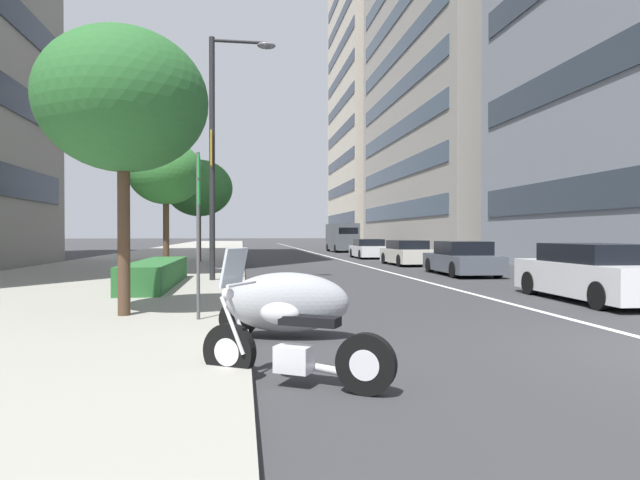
{
  "coord_description": "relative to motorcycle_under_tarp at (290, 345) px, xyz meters",
  "views": [
    {
      "loc": [
        -6.11,
        6.19,
        1.62
      ],
      "look_at": [
        12.64,
        3.45,
        1.41
      ],
      "focal_mm": 30.05,
      "sensor_mm": 36.0,
      "label": 1
    }
  ],
  "objects": [
    {
      "name": "car_mid_block_traffic",
      "position": [
        14.5,
        -8.14,
        0.18
      ],
      "size": [
        4.56,
        2.04,
        1.34
      ],
      "rotation": [
        0.0,
        0.0,
        -0.04
      ],
      "color": "#4C515B",
      "rests_on": "ground"
    },
    {
      "name": "delivery_van_ahead",
      "position": [
        42.1,
        -8.49,
        0.93
      ],
      "size": [
        5.47,
        2.2,
        2.56
      ],
      "rotation": [
        0.0,
        0.0,
        0.02
      ],
      "color": "#4C5156",
      "rests_on": "ground"
    },
    {
      "name": "office_tower_mid_left",
      "position": [
        71.62,
        -22.51,
        23.74
      ],
      "size": [
        22.75,
        17.59,
        48.35
      ],
      "color": "beige",
      "rests_on": "ground"
    },
    {
      "name": "office_tower_far_left_down_avenue",
      "position": [
        42.37,
        -23.43,
        23.1
      ],
      "size": [
        27.81,
        19.44,
        47.06
      ],
      "color": "gray",
      "rests_on": "ground"
    },
    {
      "name": "car_approaching_light",
      "position": [
        6.15,
        -7.91,
        0.23
      ],
      "size": [
        4.58,
        1.98,
        1.39
      ],
      "rotation": [
        0.0,
        0.0,
        -0.04
      ],
      "color": "silver",
      "rests_on": "ground"
    },
    {
      "name": "lane_centre_stripe",
      "position": [
        35.43,
        -5.68,
        -0.43
      ],
      "size": [
        110.0,
        0.16,
        0.01
      ],
      "primitive_type": "cube",
      "color": "silver",
      "rests_on": "ground"
    },
    {
      "name": "clipped_hedge_bed",
      "position": [
        10.22,
        2.95,
        0.06
      ],
      "size": [
        6.15,
        1.1,
        0.7
      ],
      "primitive_type": "cube",
      "color": "#28602D",
      "rests_on": "sidewalk_right_plaza"
    },
    {
      "name": "sidewalk_right_plaza",
      "position": [
        30.43,
        5.25,
        -0.36
      ],
      "size": [
        160.0,
        9.67,
        0.15
      ],
      "primitive_type": "cube",
      "color": "gray",
      "rests_on": "ground"
    },
    {
      "name": "car_far_down_avenue",
      "position": [
        29.35,
        -7.92,
        0.17
      ],
      "size": [
        4.38,
        1.97,
        1.29
      ],
      "rotation": [
        0.0,
        0.0,
        -0.01
      ],
      "color": "silver",
      "rests_on": "ground"
    },
    {
      "name": "street_tree_by_lamp_post",
      "position": [
        14.34,
        3.23,
        3.4
      ],
      "size": [
        2.7,
        2.7,
        4.85
      ],
      "color": "#473323",
      "rests_on": "sidewalk_right_plaza"
    },
    {
      "name": "parking_sign_by_curb",
      "position": [
        3.75,
        1.25,
        1.51
      ],
      "size": [
        0.32,
        0.06,
        2.88
      ],
      "color": "#47494C",
      "rests_on": "sidewalk_right_plaza"
    },
    {
      "name": "street_lamp_with_banners",
      "position": [
        11.79,
        1.15,
        4.35
      ],
      "size": [
        1.26,
        2.13,
        7.77
      ],
      "color": "#232326",
      "rests_on": "sidewalk_right_plaza"
    },
    {
      "name": "motorcycle_nearest_camera",
      "position": [
        2.61,
        -0.16,
        0.12
      ],
      "size": [
        1.2,
        2.09,
        1.03
      ],
      "rotation": [
        0.0,
        0.0,
        1.35
      ],
      "color": "gray",
      "rests_on": "ground"
    },
    {
      "name": "car_following_behind",
      "position": [
        21.28,
        -8.02,
        0.19
      ],
      "size": [
        4.14,
        1.87,
        1.3
      ],
      "rotation": [
        0.0,
        0.0,
        0.02
      ],
      "color": "beige",
      "rests_on": "ground"
    },
    {
      "name": "street_tree_far_plaza",
      "position": [
        4.41,
        2.63,
        3.58
      ],
      "size": [
        3.02,
        3.02,
        5.17
      ],
      "color": "#473323",
      "rests_on": "sidewalk_right_plaza"
    },
    {
      "name": "street_tree_near_plaza_corner",
      "position": [
        23.86,
        2.8,
        3.67
      ],
      "size": [
        3.59,
        3.59,
        5.49
      ],
      "color": "#473323",
      "rests_on": "sidewalk_right_plaza"
    },
    {
      "name": "motorcycle_under_tarp",
      "position": [
        0.0,
        0.0,
        0.0
      ],
      "size": [
        1.22,
        1.98,
        1.47
      ],
      "rotation": [
        0.0,
        0.0,
        1.04
      ],
      "color": "black",
      "rests_on": "ground"
    }
  ]
}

